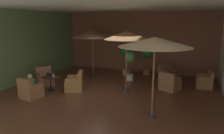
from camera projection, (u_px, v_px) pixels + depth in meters
name	position (u px, v px, depth m)	size (l,w,h in m)	color
ground_plane	(108.00, 94.00, 9.19)	(9.50, 9.40, 0.02)	#583121
wall_back_brick	(137.00, 42.00, 13.02)	(9.50, 0.08, 3.67)	brown
wall_left_accent	(22.00, 47.00, 10.53)	(0.08, 9.40, 3.67)	#627C4E
ceiling_slab	(108.00, 6.00, 8.41)	(9.50, 9.40, 0.06)	silver
cafe_table_front_left	(50.00, 81.00, 9.49)	(0.65, 0.65, 0.64)	black
armchair_front_left_north	(75.00, 84.00, 9.57)	(1.03, 1.04, 0.88)	#9E6A3B
armchair_front_left_east	(45.00, 78.00, 10.46)	(1.06, 1.05, 0.89)	#905B48
armchair_front_left_south	(30.00, 91.00, 8.59)	(0.84, 0.84, 0.88)	#945F3C
cafe_table_front_right	(182.00, 76.00, 10.20)	(0.72, 0.72, 0.64)	black
armchair_front_right_north	(170.00, 84.00, 9.57)	(1.03, 1.00, 0.86)	#956444
armchair_front_right_east	(204.00, 82.00, 9.96)	(0.80, 0.81, 0.80)	#98653F
armchair_front_right_south	(168.00, 75.00, 11.16)	(1.11, 1.11, 0.83)	#8F5749
patio_umbrella_tall_red	(92.00, 34.00, 11.43)	(2.41, 2.41, 2.64)	#2D2D2D
patio_umbrella_center_beige	(155.00, 42.00, 6.43)	(2.29, 2.29, 2.63)	#2D2D2D
patio_umbrella_near_wall	(127.00, 36.00, 9.06)	(1.99, 1.99, 2.70)	#2D2D2D
potted_tree_left_corner	(147.00, 52.00, 12.27)	(0.85, 0.85, 1.88)	#A16645
potted_tree_mid_left	(130.00, 62.00, 11.08)	(0.57, 0.57, 1.54)	silver
potted_tree_mid_right	(126.00, 56.00, 12.12)	(0.64, 0.64, 1.75)	#A26344
patron_blue_shirt	(30.00, 82.00, 8.55)	(0.36, 0.27, 0.61)	#517558
iced_drink_cup	(53.00, 76.00, 9.48)	(0.08, 0.08, 0.11)	white
open_laptop	(51.00, 76.00, 9.44)	(0.31, 0.23, 0.20)	#9EA0A5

